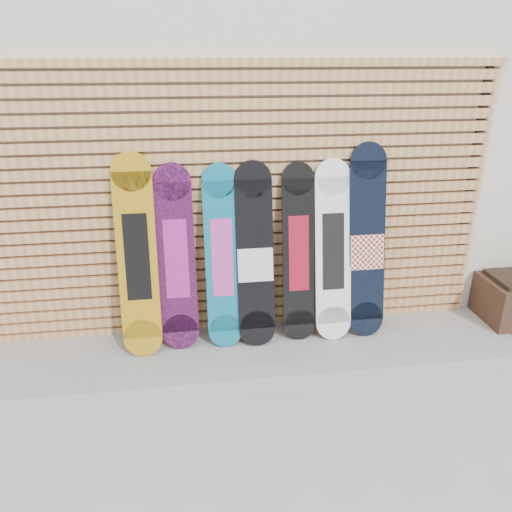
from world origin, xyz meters
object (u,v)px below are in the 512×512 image
object	(u,v)px
snowboard_1	(176,259)
snowboard_5	(333,252)
snowboard_0	(137,257)
snowboard_2	(222,258)
snowboard_6	(367,244)
snowboard_3	(255,257)
snowboard_4	(299,253)

from	to	relation	value
snowboard_1	snowboard_5	distance (m)	1.25
snowboard_0	snowboard_2	world-z (taller)	snowboard_0
snowboard_5	snowboard_6	world-z (taller)	snowboard_6
snowboard_1	snowboard_3	distance (m)	0.61
snowboard_4	snowboard_6	distance (m)	0.56
snowboard_0	snowboard_2	distance (m)	0.65
snowboard_1	snowboard_4	size ratio (longest dim) A/B	1.02
snowboard_0	snowboard_6	xyz separation A→B (m)	(1.82, 0.02, 0.00)
snowboard_2	snowboard_3	distance (m)	0.26
snowboard_3	snowboard_5	size ratio (longest dim) A/B	1.00
snowboard_2	snowboard_3	bearing A→B (deg)	-2.81
snowboard_2	snowboard_5	size ratio (longest dim) A/B	0.99
snowboard_0	snowboard_1	world-z (taller)	snowboard_0
snowboard_4	snowboard_3	bearing A→B (deg)	-176.01
snowboard_0	snowboard_3	xyz separation A→B (m)	(0.91, 0.01, -0.06)
snowboard_0	snowboard_5	size ratio (longest dim) A/B	1.07
snowboard_5	snowboard_0	bearing A→B (deg)	-179.47
snowboard_2	snowboard_3	size ratio (longest dim) A/B	0.99
snowboard_1	snowboard_4	bearing A→B (deg)	0.13
snowboard_0	snowboard_5	world-z (taller)	snowboard_0
snowboard_1	snowboard_3	world-z (taller)	same
snowboard_4	snowboard_5	bearing A→B (deg)	-4.18
snowboard_6	snowboard_0	bearing A→B (deg)	-179.36
snowboard_1	snowboard_2	distance (m)	0.36
snowboard_4	snowboard_2	bearing A→B (deg)	-178.87
snowboard_2	snowboard_5	world-z (taller)	snowboard_5
snowboard_1	snowboard_6	xyz separation A→B (m)	(1.53, -0.01, 0.05)
snowboard_1	snowboard_5	size ratio (longest dim) A/B	1.00
snowboard_0	snowboard_1	size ratio (longest dim) A/B	1.06
snowboard_0	snowboard_5	xyz separation A→B (m)	(1.54, 0.01, -0.05)
snowboard_1	snowboard_2	size ratio (longest dim) A/B	1.01
snowboard_4	snowboard_6	size ratio (longest dim) A/B	0.91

